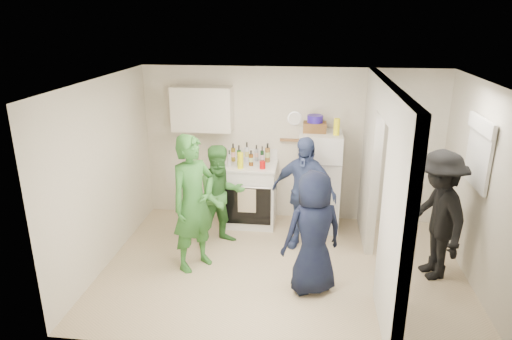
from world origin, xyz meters
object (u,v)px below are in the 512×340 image
Objects in this scene: person_green_left at (193,203)px; person_nook at (438,215)px; yellow_cup_stack_top at (337,127)px; person_denim at (304,193)px; wicker_basket at (315,127)px; person_green_center at (221,196)px; stove at (250,194)px; person_navy at (313,233)px; fridge at (319,181)px; blue_bowl at (315,119)px.

person_nook is at bearing -49.68° from person_green_left.
yellow_cup_stack_top is 1.12m from person_denim.
wicker_basket is 1.76m from person_green_center.
person_green_center is (0.23, 0.69, -0.16)m from person_green_left.
person_denim is 0.98× the size of person_nook.
stove is at bearing -129.70° from person_nook.
person_denim is 1.14m from person_navy.
person_green_center is 0.89× the size of person_nook.
person_navy is (1.33, -1.07, 0.02)m from person_green_center.
yellow_cup_stack_top is 0.14× the size of person_green_left.
person_denim is at bearing -127.84° from yellow_cup_stack_top.
fridge is 2.18m from person_green_left.
person_denim reaches higher than person_green_center.
blue_bowl is at bearing -8.94° from person_green_left.
wicker_basket is 0.23× the size of person_green_center.
person_green_center is (-1.42, -0.73, -0.02)m from fridge.
wicker_basket is at bearing 153.43° from fridge.
person_green_left reaches higher than person_denim.
fridge is at bearing -1.57° from stove.
fridge is 1.03× the size of person_green_center.
fridge is 1.59m from person_green_center.
blue_bowl is 1.19m from person_denim.
stove is 1.60m from blue_bowl.
blue_bowl is 2.29m from person_green_left.
stove is 4.04× the size of yellow_cup_stack_top.
stove is at bearing -178.85° from wicker_basket.
person_nook is (1.57, -1.32, -0.78)m from wicker_basket.
person_green_left is at bearing -136.44° from wicker_basket.
person_navy is (0.14, -1.13, -0.06)m from person_denim.
yellow_cup_stack_top is at bearing 73.41° from person_denim.
yellow_cup_stack_top is 1.90m from person_nook.
person_green_left reaches higher than wicker_basket.
person_navy is (-0.31, -1.70, -0.91)m from yellow_cup_stack_top.
person_navy is at bearing -89.54° from wicker_basket.
fridge is at bearing -26.57° from blue_bowl.
person_nook is at bearing -40.68° from fridge.
person_nook is at bearing 173.57° from person_navy.
person_green_left is (-1.55, -1.47, -0.71)m from wicker_basket.
blue_bowl is at bearing 0.00° from wicker_basket.
yellow_cup_stack_top is at bearing -17.22° from person_green_left.
person_nook is (2.89, -0.53, 0.09)m from person_green_center.
person_green_center is at bearing -156.02° from person_denim.
blue_bowl is 1.83m from person_green_center.
stove is 2.90m from person_nook.
yellow_cup_stack_top is 0.15× the size of person_nook.
person_nook is (1.47, -1.27, 0.07)m from fridge.
fridge is 6.24× the size of yellow_cup_stack_top.
person_nook is (3.12, 0.15, -0.07)m from person_green_left.
person_green_center is (-1.32, -0.78, -1.01)m from blue_bowl.
person_denim is at bearing -99.94° from blue_bowl.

